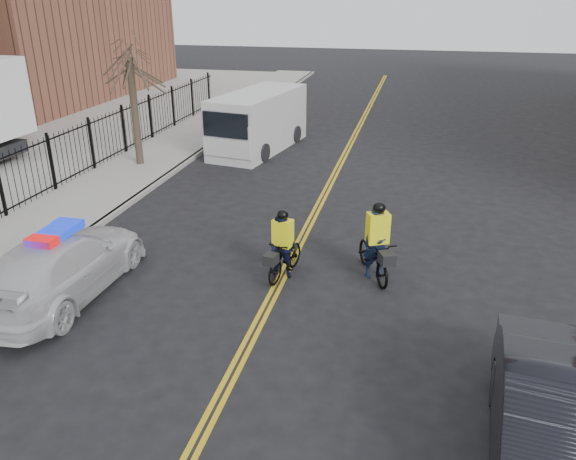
% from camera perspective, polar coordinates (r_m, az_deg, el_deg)
% --- Properties ---
extents(ground, '(120.00, 120.00, 0.00)m').
position_cam_1_polar(ground, '(11.76, -3.29, -9.96)').
color(ground, black).
rests_on(ground, ground).
extents(center_line_left, '(0.10, 60.00, 0.01)m').
position_cam_1_polar(center_line_left, '(18.80, 3.26, 3.21)').
color(center_line_left, gold).
rests_on(center_line_left, ground).
extents(center_line_right, '(0.10, 60.00, 0.01)m').
position_cam_1_polar(center_line_right, '(18.77, 3.74, 3.18)').
color(center_line_right, gold).
rests_on(center_line_right, ground).
extents(sidewalk, '(3.00, 60.00, 0.15)m').
position_cam_1_polar(sidewalk, '(21.24, -16.92, 4.81)').
color(sidewalk, gray).
rests_on(sidewalk, ground).
extents(curb, '(0.20, 60.00, 0.15)m').
position_cam_1_polar(curb, '(20.55, -13.27, 4.59)').
color(curb, gray).
rests_on(curb, ground).
extents(iron_fence, '(0.12, 28.00, 2.00)m').
position_cam_1_polar(iron_fence, '(21.76, -20.68, 7.29)').
color(iron_fence, black).
rests_on(iron_fence, ground).
extents(street_tree, '(3.20, 3.20, 4.80)m').
position_cam_1_polar(street_tree, '(22.25, -15.67, 14.94)').
color(street_tree, '#372920').
rests_on(street_tree, sidewalk).
extents(police_cruiser, '(2.05, 5.02, 1.61)m').
position_cam_1_polar(police_cruiser, '(13.60, -22.04, -3.35)').
color(police_cruiser, silver).
rests_on(police_cruiser, ground).
extents(dark_sedan, '(2.26, 5.24, 1.68)m').
position_cam_1_polar(dark_sedan, '(8.92, 26.23, -18.50)').
color(dark_sedan, black).
rests_on(dark_sedan, ground).
extents(cargo_van, '(3.10, 6.13, 2.45)m').
position_cam_1_polar(cargo_van, '(24.45, -3.18, 10.85)').
color(cargo_van, silver).
rests_on(cargo_van, ground).
extents(cyclist_near, '(1.43, 2.06, 1.92)m').
position_cam_1_polar(cyclist_near, '(13.60, 8.97, -2.13)').
color(cyclist_near, black).
rests_on(cyclist_near, ground).
extents(cyclist_far, '(0.89, 1.77, 1.73)m').
position_cam_1_polar(cyclist_far, '(13.44, -0.54, -2.10)').
color(cyclist_far, black).
rests_on(cyclist_far, ground).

